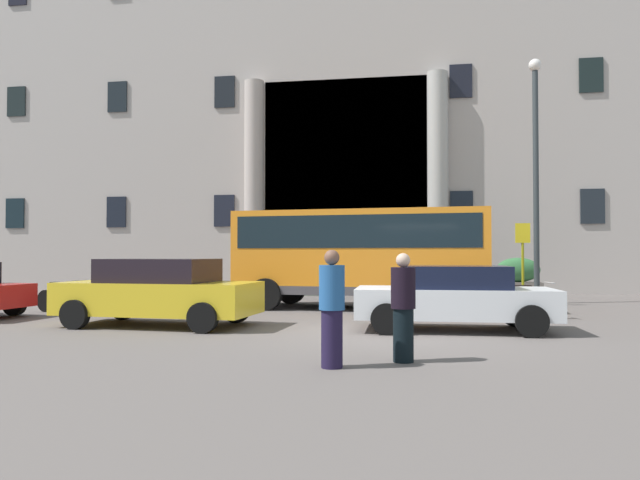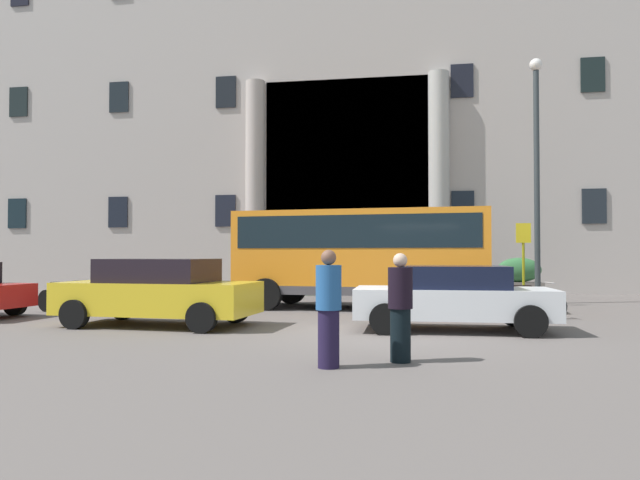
{
  "view_description": "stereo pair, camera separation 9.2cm",
  "coord_description": "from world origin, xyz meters",
  "px_view_note": "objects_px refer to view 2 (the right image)",
  "views": [
    {
      "loc": [
        0.69,
        -11.59,
        1.58
      ],
      "look_at": [
        -1.95,
        4.63,
        1.97
      ],
      "focal_mm": 33.26,
      "sensor_mm": 36.0,
      "label": 1
    },
    {
      "loc": [
        0.79,
        -11.57,
        1.58
      ],
      "look_at": [
        -1.95,
        4.63,
        1.97
      ],
      "focal_mm": 33.26,
      "sensor_mm": 36.0,
      "label": 2
    }
  ],
  "objects_px": {
    "orange_minibus": "(362,251)",
    "white_taxi_kerbside": "(159,291)",
    "hedge_planter_entrance_right": "(519,279)",
    "pedestrian_man_crossing": "(329,308)",
    "hedge_planter_east": "(306,278)",
    "pedestrian_child_trailing": "(400,307)",
    "scooter_by_planter": "(64,296)",
    "bus_stop_sign": "(523,254)",
    "lamppost_plaza_centre": "(537,161)",
    "hedge_planter_entrance_left": "(420,280)",
    "parked_hatchback_near": "(453,297)",
    "motorcycle_far_end": "(525,300)"
  },
  "relations": [
    {
      "from": "scooter_by_planter",
      "to": "pedestrian_man_crossing",
      "type": "xyz_separation_m",
      "value": [
        8.22,
        -6.45,
        0.37
      ]
    },
    {
      "from": "bus_stop_sign",
      "to": "hedge_planter_east",
      "type": "relative_size",
      "value": 1.54
    },
    {
      "from": "parked_hatchback_near",
      "to": "motorcycle_far_end",
      "type": "height_order",
      "value": "parked_hatchback_near"
    },
    {
      "from": "hedge_planter_entrance_left",
      "to": "pedestrian_man_crossing",
      "type": "height_order",
      "value": "pedestrian_man_crossing"
    },
    {
      "from": "hedge_planter_entrance_right",
      "to": "pedestrian_man_crossing",
      "type": "distance_m",
      "value": 14.55
    },
    {
      "from": "pedestrian_child_trailing",
      "to": "pedestrian_man_crossing",
      "type": "bearing_deg",
      "value": 169.61
    },
    {
      "from": "pedestrian_man_crossing",
      "to": "white_taxi_kerbside",
      "type": "bearing_deg",
      "value": -42.68
    },
    {
      "from": "hedge_planter_east",
      "to": "orange_minibus",
      "type": "bearing_deg",
      "value": -62.96
    },
    {
      "from": "bus_stop_sign",
      "to": "pedestrian_man_crossing",
      "type": "relative_size",
      "value": 1.54
    },
    {
      "from": "lamppost_plaza_centre",
      "to": "hedge_planter_entrance_right",
      "type": "bearing_deg",
      "value": 95.94
    },
    {
      "from": "white_taxi_kerbside",
      "to": "hedge_planter_east",
      "type": "bearing_deg",
      "value": 85.67
    },
    {
      "from": "white_taxi_kerbside",
      "to": "lamppost_plaza_centre",
      "type": "bearing_deg",
      "value": 42.22
    },
    {
      "from": "hedge_planter_entrance_right",
      "to": "motorcycle_far_end",
      "type": "relative_size",
      "value": 0.83
    },
    {
      "from": "parked_hatchback_near",
      "to": "pedestrian_child_trailing",
      "type": "relative_size",
      "value": 2.54
    },
    {
      "from": "hedge_planter_east",
      "to": "pedestrian_man_crossing",
      "type": "xyz_separation_m",
      "value": [
        3.03,
        -14.08,
        0.15
      ]
    },
    {
      "from": "hedge_planter_east",
      "to": "motorcycle_far_end",
      "type": "height_order",
      "value": "hedge_planter_east"
    },
    {
      "from": "scooter_by_planter",
      "to": "bus_stop_sign",
      "type": "bearing_deg",
      "value": 32.87
    },
    {
      "from": "bus_stop_sign",
      "to": "orange_minibus",
      "type": "bearing_deg",
      "value": -159.97
    },
    {
      "from": "hedge_planter_entrance_left",
      "to": "motorcycle_far_end",
      "type": "height_order",
      "value": "hedge_planter_entrance_left"
    },
    {
      "from": "white_taxi_kerbside",
      "to": "lamppost_plaza_centre",
      "type": "relative_size",
      "value": 0.55
    },
    {
      "from": "white_taxi_kerbside",
      "to": "pedestrian_man_crossing",
      "type": "xyz_separation_m",
      "value": [
        4.43,
        -4.13,
        0.07
      ]
    },
    {
      "from": "orange_minibus",
      "to": "scooter_by_planter",
      "type": "relative_size",
      "value": 3.91
    },
    {
      "from": "hedge_planter_east",
      "to": "parked_hatchback_near",
      "type": "xyz_separation_m",
      "value": [
        4.96,
        -9.71,
        0.02
      ]
    },
    {
      "from": "bus_stop_sign",
      "to": "scooter_by_planter",
      "type": "bearing_deg",
      "value": -161.54
    },
    {
      "from": "orange_minibus",
      "to": "pedestrian_child_trailing",
      "type": "bearing_deg",
      "value": -75.33
    },
    {
      "from": "pedestrian_child_trailing",
      "to": "motorcycle_far_end",
      "type": "bearing_deg",
      "value": 23.54
    },
    {
      "from": "hedge_planter_east",
      "to": "white_taxi_kerbside",
      "type": "height_order",
      "value": "white_taxi_kerbside"
    },
    {
      "from": "scooter_by_planter",
      "to": "pedestrian_child_trailing",
      "type": "height_order",
      "value": "pedestrian_child_trailing"
    },
    {
      "from": "orange_minibus",
      "to": "white_taxi_kerbside",
      "type": "bearing_deg",
      "value": -124.79
    },
    {
      "from": "hedge_planter_entrance_right",
      "to": "hedge_planter_east",
      "type": "distance_m",
      "value": 7.77
    },
    {
      "from": "orange_minibus",
      "to": "white_taxi_kerbside",
      "type": "distance_m",
      "value": 6.33
    },
    {
      "from": "parked_hatchback_near",
      "to": "lamppost_plaza_centre",
      "type": "relative_size",
      "value": 0.52
    },
    {
      "from": "parked_hatchback_near",
      "to": "pedestrian_man_crossing",
      "type": "distance_m",
      "value": 4.78
    },
    {
      "from": "hedge_planter_entrance_right",
      "to": "hedge_planter_east",
      "type": "relative_size",
      "value": 0.97
    },
    {
      "from": "hedge_planter_east",
      "to": "lamppost_plaza_centre",
      "type": "distance_m",
      "value": 9.22
    },
    {
      "from": "parked_hatchback_near",
      "to": "pedestrian_child_trailing",
      "type": "distance_m",
      "value": 3.89
    },
    {
      "from": "hedge_planter_entrance_left",
      "to": "hedge_planter_east",
      "type": "relative_size",
      "value": 1.1
    },
    {
      "from": "bus_stop_sign",
      "to": "lamppost_plaza_centre",
      "type": "distance_m",
      "value": 3.2
    },
    {
      "from": "white_taxi_kerbside",
      "to": "motorcycle_far_end",
      "type": "distance_m",
      "value": 8.63
    },
    {
      "from": "pedestrian_child_trailing",
      "to": "pedestrian_man_crossing",
      "type": "distance_m",
      "value": 1.14
    },
    {
      "from": "white_taxi_kerbside",
      "to": "scooter_by_planter",
      "type": "height_order",
      "value": "white_taxi_kerbside"
    },
    {
      "from": "parked_hatchback_near",
      "to": "pedestrian_child_trailing",
      "type": "height_order",
      "value": "pedestrian_child_trailing"
    },
    {
      "from": "hedge_planter_entrance_right",
      "to": "scooter_by_planter",
      "type": "relative_size",
      "value": 0.84
    },
    {
      "from": "bus_stop_sign",
      "to": "pedestrian_man_crossing",
      "type": "bearing_deg",
      "value": -112.31
    },
    {
      "from": "orange_minibus",
      "to": "white_taxi_kerbside",
      "type": "height_order",
      "value": "orange_minibus"
    },
    {
      "from": "pedestrian_child_trailing",
      "to": "lamppost_plaza_centre",
      "type": "relative_size",
      "value": 0.2
    },
    {
      "from": "motorcycle_far_end",
      "to": "lamppost_plaza_centre",
      "type": "bearing_deg",
      "value": 63.91
    },
    {
      "from": "bus_stop_sign",
      "to": "hedge_planter_entrance_left",
      "type": "relative_size",
      "value": 1.4
    },
    {
      "from": "hedge_planter_entrance_right",
      "to": "motorcycle_far_end",
      "type": "xyz_separation_m",
      "value": [
        -0.96,
        -6.93,
        -0.24
      ]
    },
    {
      "from": "hedge_planter_east",
      "to": "pedestrian_child_trailing",
      "type": "xyz_separation_m",
      "value": [
        4.0,
        -13.48,
        0.12
      ]
    }
  ]
}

